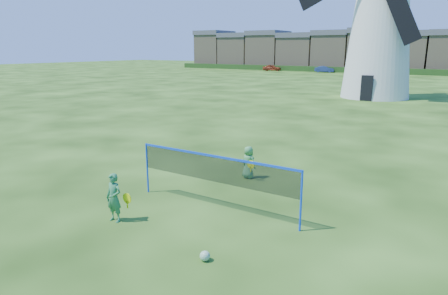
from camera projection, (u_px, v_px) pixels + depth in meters
ground at (209, 199)px, 11.78m from camera, size 220.00×220.00×0.00m
windmill at (380, 27)px, 34.73m from camera, size 13.63×5.87×18.14m
badminton_net at (215, 170)px, 10.79m from camera, size 5.05×0.05×1.55m
player_girl at (114, 198)px, 10.15m from camera, size 0.66×0.35×1.27m
player_boy at (248, 162)px, 13.60m from camera, size 0.67×0.48×1.11m
play_ball at (205, 256)px, 8.34m from camera, size 0.22×0.22×0.22m
terraced_houses at (314, 50)px, 82.18m from camera, size 56.93×8.40×8.36m
hedge at (312, 69)px, 77.02m from camera, size 62.00×0.80×1.00m
car_left at (272, 68)px, 79.26m from camera, size 3.90×2.58×1.23m
car_right at (324, 69)px, 74.46m from camera, size 3.71×2.08×1.16m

